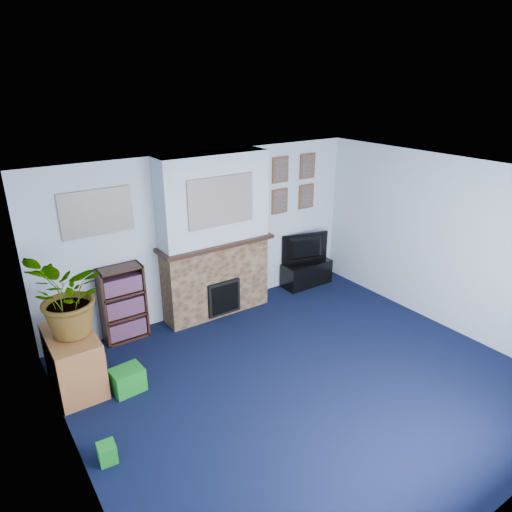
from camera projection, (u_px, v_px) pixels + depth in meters
floor at (303, 380)px, 5.41m from camera, size 5.00×4.50×0.01m
ceiling at (313, 180)px, 4.52m from camera, size 5.00×4.50×0.01m
wall_back at (208, 234)px, 6.69m from camera, size 5.00×0.04×2.40m
wall_left at (69, 365)px, 3.66m from camera, size 0.04×4.50×2.40m
wall_right at (446, 244)px, 6.28m from camera, size 0.04×4.50×2.40m
chimney_breast at (215, 238)px, 6.54m from camera, size 1.72×0.50×2.40m
collage_main at (221, 201)px, 6.16m from camera, size 1.00×0.03×0.68m
collage_left at (97, 213)px, 5.66m from camera, size 0.90×0.03×0.58m
portrait_tl at (280, 170)px, 7.07m from camera, size 0.30×0.03×0.40m
portrait_tr at (307, 166)px, 7.35m from camera, size 0.30×0.03×0.40m
portrait_bl at (280, 201)px, 7.25m from camera, size 0.30×0.03×0.40m
portrait_br at (306, 196)px, 7.54m from camera, size 0.30×0.03×0.40m
tv_stand at (307, 272)px, 7.81m from camera, size 0.87×0.36×0.41m
television at (307, 249)px, 7.66m from camera, size 0.85×0.31×0.49m
bookshelf at (123, 305)px, 6.11m from camera, size 0.58×0.28×1.05m
sideboard at (74, 361)px, 5.18m from camera, size 0.49×0.89×0.69m
potted_plant at (69, 297)px, 4.86m from camera, size 0.91×0.99×0.95m
mantel_clock at (212, 238)px, 6.46m from camera, size 0.11×0.06×0.15m
mantel_candle at (232, 233)px, 6.63m from camera, size 0.05×0.05×0.14m
mantel_teddy at (181, 245)px, 6.21m from camera, size 0.13×0.13×0.13m
mantel_can at (256, 229)px, 6.86m from camera, size 0.07×0.07×0.13m
green_crate at (128, 380)px, 5.19m from camera, size 0.37×0.30×0.28m
toy_ball at (96, 383)px, 5.21m from camera, size 0.18×0.18×0.18m
toy_block at (107, 452)px, 4.23m from camera, size 0.17×0.17×0.20m
toy_tube at (82, 390)px, 5.13m from camera, size 0.33×0.15×0.19m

